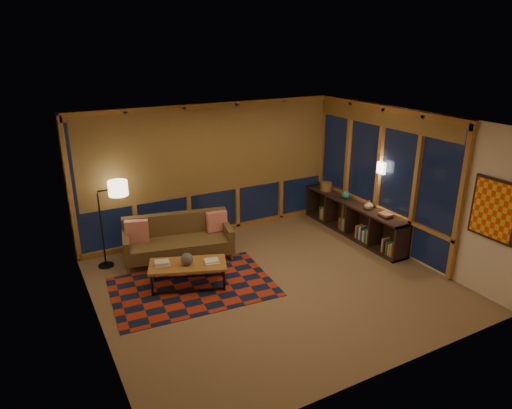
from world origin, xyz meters
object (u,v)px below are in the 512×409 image
floor_lamp (101,226)px  coffee_table (188,275)px  bookshelf (353,219)px  sofa (178,239)px

floor_lamp → coffee_table: bearing=-57.1°
floor_lamp → bookshelf: (4.80, -0.98, -0.42)m
coffee_table → bookshelf: bearing=26.6°
coffee_table → sofa: bearing=99.6°
sofa → floor_lamp: floor_lamp is taller
sofa → bookshelf: bearing=1.6°
bookshelf → sofa: bearing=170.1°
floor_lamp → bookshelf: floor_lamp is taller
sofa → floor_lamp: bearing=175.5°
coffee_table → bookshelf: (3.75, 0.41, 0.14)m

